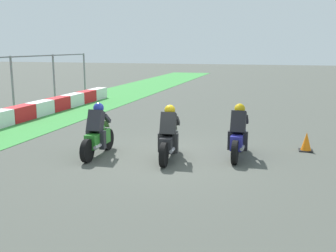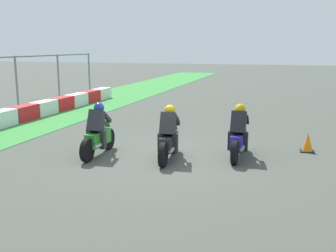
# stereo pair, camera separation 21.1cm
# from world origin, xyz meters

# --- Properties ---
(ground_plane) EXTENTS (120.00, 120.00, 0.00)m
(ground_plane) POSITION_xyz_m (0.00, 0.00, 0.00)
(ground_plane) COLOR #454942
(rider_lane_a) EXTENTS (2.04, 0.54, 1.51)m
(rider_lane_a) POSITION_xyz_m (0.60, -1.87, 0.62)
(rider_lane_a) COLOR black
(rider_lane_a) RESTS_ON ground_plane
(rider_lane_b) EXTENTS (2.04, 0.55, 1.51)m
(rider_lane_b) POSITION_xyz_m (-0.15, -0.07, 0.62)
(rider_lane_b) COLOR black
(rider_lane_b) RESTS_ON ground_plane
(rider_lane_c) EXTENTS (2.04, 0.54, 1.51)m
(rider_lane_c) POSITION_xyz_m (-0.32, 1.99, 0.62)
(rider_lane_c) COLOR black
(rider_lane_c) RESTS_ON ground_plane
(traffic_cone) EXTENTS (0.40, 0.40, 0.57)m
(traffic_cone) POSITION_xyz_m (1.84, -3.76, 0.26)
(traffic_cone) COLOR black
(traffic_cone) RESTS_ON ground_plane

